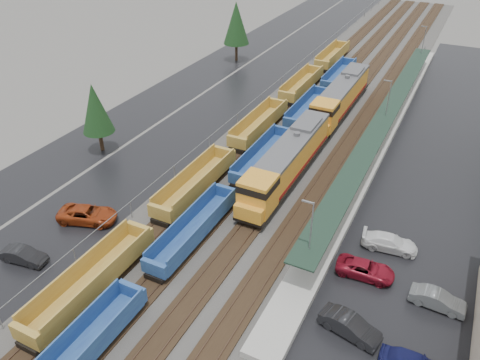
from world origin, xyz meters
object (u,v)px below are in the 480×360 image
at_px(parked_car_east_b, 365,269).
at_px(parked_car_east_c, 390,243).
at_px(parked_car_east_e, 438,300).
at_px(well_string_blue, 233,188).
at_px(locomotive_trail, 340,98).
at_px(parked_car_west_c, 87,214).
at_px(parked_car_east_a, 350,326).
at_px(well_string_yellow, 231,151).
at_px(locomotive_lead, 286,162).
at_px(parked_car_west_b, 24,256).

relative_size(parked_car_east_b, parked_car_east_c, 0.98).
bearing_deg(parked_car_east_e, well_string_blue, 75.75).
xyz_separation_m(locomotive_trail, parked_car_west_c, (-15.16, -36.99, -1.76)).
distance_m(well_string_blue, parked_car_east_c, 17.21).
distance_m(well_string_blue, parked_car_east_a, 20.64).
bearing_deg(well_string_blue, well_string_yellow, 118.89).
distance_m(well_string_yellow, parked_car_east_e, 29.55).
xyz_separation_m(locomotive_lead, parked_car_east_e, (18.13, -12.01, -1.86)).
xyz_separation_m(locomotive_lead, parked_car_east_b, (12.01, -11.07, -1.89)).
bearing_deg(parked_car_east_e, parked_car_east_b, 83.47).
height_order(locomotive_trail, parked_car_east_a, locomotive_trail).
height_order(well_string_yellow, well_string_blue, well_string_yellow).
bearing_deg(well_string_blue, parked_car_west_b, -124.25).
relative_size(well_string_yellow, parked_car_east_a, 20.23).
xyz_separation_m(parked_car_west_b, parked_car_west_c, (0.96, 7.29, 0.11)).
height_order(well_string_yellow, parked_car_east_e, well_string_yellow).
bearing_deg(locomotive_lead, parked_car_east_e, -33.53).
bearing_deg(parked_car_east_a, parked_car_east_e, -31.49).
relative_size(locomotive_lead, parked_car_west_b, 4.98).
relative_size(parked_car_west_b, parked_car_east_b, 0.86).
xyz_separation_m(locomotive_lead, parked_car_east_c, (13.17, -6.54, -1.84)).
bearing_deg(parked_car_east_e, locomotive_trail, 30.98).
bearing_deg(locomotive_lead, locomotive_trail, 90.00).
relative_size(locomotive_lead, well_string_yellow, 0.22).
bearing_deg(well_string_blue, parked_car_east_a, -36.87).
distance_m(parked_car_east_a, parked_car_east_e, 8.11).
height_order(locomotive_lead, locomotive_trail, same).
bearing_deg(locomotive_trail, locomotive_lead, -90.00).
distance_m(parked_car_west_c, parked_car_east_a, 27.72).
height_order(parked_car_west_b, parked_car_east_c, parked_car_east_c).
xyz_separation_m(locomotive_lead, parked_car_east_a, (12.50, -17.86, -1.79)).
height_order(well_string_blue, parked_car_west_c, well_string_blue).
height_order(locomotive_lead, parked_car_east_b, locomotive_lead).
bearing_deg(parked_car_west_c, well_string_blue, -65.41).
bearing_deg(parked_car_west_b, parked_car_east_c, -69.65).
relative_size(well_string_blue, parked_car_east_a, 19.36).
bearing_deg(well_string_yellow, parked_car_east_a, -43.75).
xyz_separation_m(parked_car_east_a, parked_car_east_e, (5.63, 5.84, -0.07)).
relative_size(parked_car_east_a, parked_car_east_c, 0.94).
xyz_separation_m(parked_car_west_c, parked_car_east_a, (27.66, -1.87, -0.03)).
bearing_deg(well_string_yellow, parked_car_west_b, -107.96).
relative_size(locomotive_trail, parked_car_west_b, 4.98).
distance_m(parked_car_west_c, parked_car_east_b, 27.60).
bearing_deg(locomotive_trail, well_string_yellow, -112.59).
bearing_deg(parked_car_west_b, well_string_yellow, -27.37).
distance_m(locomotive_lead, locomotive_trail, 21.00).
bearing_deg(parked_car_west_b, parked_car_east_e, -81.20).
bearing_deg(parked_car_west_c, locomotive_lead, -62.17).
relative_size(well_string_blue, parked_car_east_c, 18.23).
bearing_deg(parked_car_east_b, well_string_yellow, 54.04).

